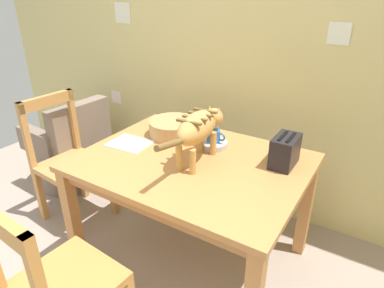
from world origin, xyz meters
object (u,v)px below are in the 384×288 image
Objects in this scene: cat at (199,128)px; saucer_bowl at (213,144)px; wicker_basket at (173,128)px; wooden_chair_near at (69,162)px; toaster at (285,151)px; coffee_mug at (214,136)px; magazine at (130,143)px; dining_table at (192,173)px; book_stack at (185,136)px; wooden_chair_far at (57,286)px; wicker_armchair at (70,154)px.

saucer_bowl is (-0.01, 0.20, -0.18)m from cat.
wicker_basket is at bearing 142.95° from cat.
toaster is at bearing 106.43° from wooden_chair_near.
cat is 0.71× the size of wooden_chair_near.
cat is at bearing -33.37° from wicker_basket.
wooden_chair_near reaches higher than saucer_bowl.
toaster is (0.44, 0.00, 0.01)m from coffee_mug.
magazine is at bearing -152.46° from saucer_bowl.
book_stack is at bearing 131.06° from dining_table.
wooden_chair_near is 1.17m from wooden_chair_far.
cat reaches higher than wicker_armchair.
wooden_chair_near is (-0.81, -0.31, -0.29)m from book_stack.
toaster is (0.67, -0.01, 0.07)m from book_stack.
wicker_armchair is at bearing 160.95° from magazine.
wooden_chair_far reaches higher than wicker_armchair.
wicker_armchair is (-1.43, 0.24, -0.37)m from dining_table.
wicker_basket is 0.41× the size of wicker_armchair.
dining_table is 0.27m from coffee_mug.
book_stack is (-0.20, 0.23, 0.10)m from dining_table.
saucer_bowl is at bearing -88.02° from wicker_armchair.
cat is at bearing 26.68° from dining_table.
wooden_chair_near is at bearing -164.07° from coffee_mug.
coffee_mug is 0.13× the size of wooden_chair_near.
cat reaches higher than wooden_chair_near.
magazine is at bearing -102.30° from wicker_armchair.
wicker_basket is (-0.31, 0.01, -0.02)m from coffee_mug.
coffee_mug is 0.31m from wicker_basket.
dining_table is at bearing -38.45° from wicker_basket.
cat reaches higher than wooden_chair_far.
wicker_armchair is (-1.45, 0.03, -0.48)m from saucer_bowl.
saucer_bowl is at bearing 84.48° from dining_table.
wicker_basket is 1.15m from wooden_chair_far.
wicker_armchair is at bearing 143.36° from wooden_chair_far.
wicker_armchair is at bearing 178.87° from saucer_bowl.
magazine is at bearing -152.63° from coffee_mug.
book_stack is at bearing 116.06° from wooden_chair_near.
dining_table is 1.04m from wooden_chair_near.
book_stack is at bearing 175.58° from coffee_mug.
wicker_basket is 0.34× the size of wooden_chair_near.
coffee_mug is 0.23m from book_stack.
dining_table is at bearing -0.03° from magazine.
dining_table is 0.39m from wicker_basket.
cat reaches higher than wicker_basket.
wooden_chair_near reaches higher than coffee_mug.
cat is at bearing 1.72° from magazine.
toaster is 0.21× the size of wooden_chair_far.
book_stack is 1.14m from wooden_chair_far.
dining_table is 0.54m from toaster.
wooden_chair_near is at bearing -125.12° from wicker_armchair.
wicker_basket is (-0.08, -0.00, 0.04)m from book_stack.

